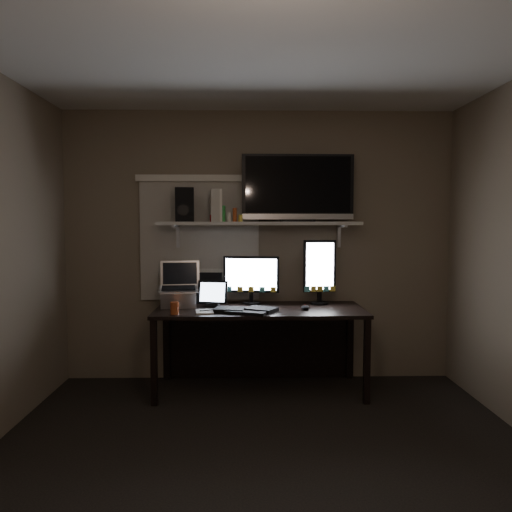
{
  "coord_description": "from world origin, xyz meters",
  "views": [
    {
      "loc": [
        -0.12,
        -2.86,
        1.48
      ],
      "look_at": [
        -0.04,
        1.25,
        1.2
      ],
      "focal_mm": 35.0,
      "sensor_mm": 36.0,
      "label": 1
    }
  ],
  "objects_px": {
    "keyboard": "(245,310)",
    "speaker": "(184,205)",
    "desk": "(259,325)",
    "monitor_portrait": "(320,272)",
    "game_console": "(216,206)",
    "tv": "(298,188)",
    "cup": "(175,308)",
    "tablet": "(213,294)",
    "laptop": "(178,285)",
    "mouse": "(305,307)",
    "monitor_landscape": "(251,280)"
  },
  "relations": [
    {
      "from": "tv",
      "to": "laptop",
      "type": "bearing_deg",
      "value": -175.79
    },
    {
      "from": "mouse",
      "to": "tablet",
      "type": "relative_size",
      "value": 0.39
    },
    {
      "from": "speaker",
      "to": "monitor_portrait",
      "type": "bearing_deg",
      "value": -6.31
    },
    {
      "from": "mouse",
      "to": "tv",
      "type": "xyz_separation_m",
      "value": [
        -0.04,
        0.28,
        1.03
      ]
    },
    {
      "from": "tv",
      "to": "monitor_portrait",
      "type": "bearing_deg",
      "value": 2.91
    },
    {
      "from": "monitor_landscape",
      "to": "desk",
      "type": "bearing_deg",
      "value": -45.77
    },
    {
      "from": "tablet",
      "to": "desk",
      "type": "bearing_deg",
      "value": 19.53
    },
    {
      "from": "monitor_landscape",
      "to": "tablet",
      "type": "xyz_separation_m",
      "value": [
        -0.34,
        -0.15,
        -0.11
      ]
    },
    {
      "from": "monitor_portrait",
      "to": "keyboard",
      "type": "height_order",
      "value": "monitor_portrait"
    },
    {
      "from": "desk",
      "to": "monitor_portrait",
      "type": "xyz_separation_m",
      "value": [
        0.55,
        0.09,
        0.47
      ]
    },
    {
      "from": "tablet",
      "to": "tv",
      "type": "height_order",
      "value": "tv"
    },
    {
      "from": "speaker",
      "to": "keyboard",
      "type": "bearing_deg",
      "value": -39.38
    },
    {
      "from": "game_console",
      "to": "speaker",
      "type": "height_order",
      "value": "speaker"
    },
    {
      "from": "laptop",
      "to": "speaker",
      "type": "bearing_deg",
      "value": 49.37
    },
    {
      "from": "cup",
      "to": "speaker",
      "type": "distance_m",
      "value": 0.96
    },
    {
      "from": "monitor_portrait",
      "to": "keyboard",
      "type": "relative_size",
      "value": 1.15
    },
    {
      "from": "desk",
      "to": "speaker",
      "type": "distance_m",
      "value": 1.27
    },
    {
      "from": "monitor_landscape",
      "to": "laptop",
      "type": "relative_size",
      "value": 1.3
    },
    {
      "from": "monitor_portrait",
      "to": "tv",
      "type": "relative_size",
      "value": 0.6
    },
    {
      "from": "cup",
      "to": "speaker",
      "type": "relative_size",
      "value": 0.34
    },
    {
      "from": "monitor_portrait",
      "to": "speaker",
      "type": "bearing_deg",
      "value": 176.65
    },
    {
      "from": "laptop",
      "to": "speaker",
      "type": "distance_m",
      "value": 0.71
    },
    {
      "from": "game_console",
      "to": "keyboard",
      "type": "bearing_deg",
      "value": -63.69
    },
    {
      "from": "tablet",
      "to": "tv",
      "type": "xyz_separation_m",
      "value": [
        0.76,
        0.12,
        0.93
      ]
    },
    {
      "from": "mouse",
      "to": "tv",
      "type": "distance_m",
      "value": 1.07
    },
    {
      "from": "desk",
      "to": "monitor_portrait",
      "type": "height_order",
      "value": "monitor_portrait"
    },
    {
      "from": "tablet",
      "to": "laptop",
      "type": "relative_size",
      "value": 0.68
    },
    {
      "from": "monitor_portrait",
      "to": "mouse",
      "type": "xyz_separation_m",
      "value": [
        -0.16,
        -0.29,
        -0.28
      ]
    },
    {
      "from": "desk",
      "to": "speaker",
      "type": "height_order",
      "value": "speaker"
    },
    {
      "from": "mouse",
      "to": "cup",
      "type": "height_order",
      "value": "cup"
    },
    {
      "from": "monitor_portrait",
      "to": "tablet",
      "type": "height_order",
      "value": "monitor_portrait"
    },
    {
      "from": "cup",
      "to": "monitor_portrait",
      "type": "bearing_deg",
      "value": 20.96
    },
    {
      "from": "monitor_landscape",
      "to": "monitor_portrait",
      "type": "relative_size",
      "value": 0.85
    },
    {
      "from": "desk",
      "to": "game_console",
      "type": "xyz_separation_m",
      "value": [
        -0.38,
        0.06,
        1.07
      ]
    },
    {
      "from": "mouse",
      "to": "tablet",
      "type": "bearing_deg",
      "value": 169.44
    },
    {
      "from": "monitor_portrait",
      "to": "game_console",
      "type": "xyz_separation_m",
      "value": [
        -0.93,
        -0.03,
        0.59
      ]
    },
    {
      "from": "tablet",
      "to": "game_console",
      "type": "height_order",
      "value": "game_console"
    },
    {
      "from": "keyboard",
      "to": "mouse",
      "type": "relative_size",
      "value": 4.89
    },
    {
      "from": "desk",
      "to": "keyboard",
      "type": "height_order",
      "value": "keyboard"
    },
    {
      "from": "tablet",
      "to": "tv",
      "type": "bearing_deg",
      "value": 21.59
    },
    {
      "from": "speaker",
      "to": "desk",
      "type": "bearing_deg",
      "value": -12.26
    },
    {
      "from": "tv",
      "to": "speaker",
      "type": "relative_size",
      "value": 3.34
    },
    {
      "from": "monitor_portrait",
      "to": "keyboard",
      "type": "bearing_deg",
      "value": -156.56
    },
    {
      "from": "keyboard",
      "to": "speaker",
      "type": "distance_m",
      "value": 1.09
    },
    {
      "from": "game_console",
      "to": "tv",
      "type": "bearing_deg",
      "value": -10.08
    },
    {
      "from": "monitor_portrait",
      "to": "speaker",
      "type": "distance_m",
      "value": 1.36
    },
    {
      "from": "monitor_landscape",
      "to": "laptop",
      "type": "height_order",
      "value": "monitor_landscape"
    },
    {
      "from": "mouse",
      "to": "laptop",
      "type": "distance_m",
      "value": 1.13
    },
    {
      "from": "laptop",
      "to": "speaker",
      "type": "relative_size",
      "value": 1.31
    },
    {
      "from": "monitor_landscape",
      "to": "tv",
      "type": "relative_size",
      "value": 0.51
    }
  ]
}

